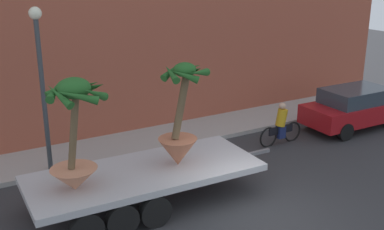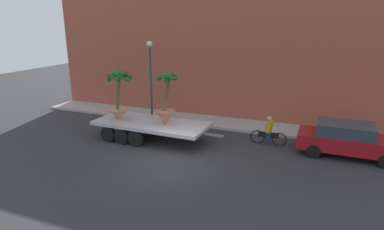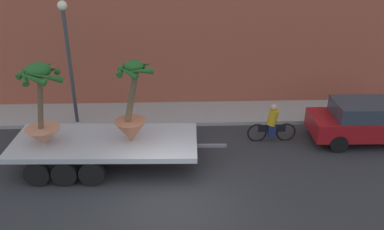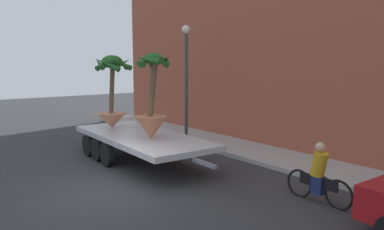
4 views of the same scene
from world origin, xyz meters
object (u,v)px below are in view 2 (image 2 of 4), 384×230
object	(u,v)px
cyclist	(269,132)
parked_car	(348,139)
street_lamp	(150,70)
flatbed_trailer	(147,125)
potted_palm_middle	(118,97)
potted_palm_rear	(166,106)

from	to	relation	value
cyclist	parked_car	xyz separation A→B (m)	(3.65, -0.14, 0.16)
parked_car	street_lamp	world-z (taller)	street_lamp
flatbed_trailer	cyclist	distance (m)	6.38
cyclist	street_lamp	bearing A→B (deg)	167.90
cyclist	street_lamp	distance (m)	8.21
flatbed_trailer	street_lamp	world-z (taller)	street_lamp
flatbed_trailer	potted_palm_middle	world-z (taller)	potted_palm_middle
potted_palm_rear	potted_palm_middle	xyz separation A→B (m)	(-2.79, -0.03, 0.23)
potted_palm_rear	potted_palm_middle	distance (m)	2.80
parked_car	street_lamp	bearing A→B (deg)	171.06
flatbed_trailer	potted_palm_rear	world-z (taller)	potted_palm_rear
potted_palm_middle	parked_car	xyz separation A→B (m)	(11.41, 1.59, -1.39)
potted_palm_rear	parked_car	xyz separation A→B (m)	(8.63, 1.56, -1.16)
street_lamp	potted_palm_middle	bearing A→B (deg)	-92.30
cyclist	parked_car	world-z (taller)	parked_car
flatbed_trailer	cyclist	size ratio (longest dim) A/B	3.86
parked_car	cyclist	bearing A→B (deg)	177.83
potted_palm_rear	parked_car	world-z (taller)	potted_palm_rear
potted_palm_middle	street_lamp	size ratio (longest dim) A/B	0.56
cyclist	street_lamp	size ratio (longest dim) A/B	0.38
flatbed_trailer	potted_palm_rear	distance (m)	1.72
potted_palm_rear	potted_palm_middle	world-z (taller)	potted_palm_rear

